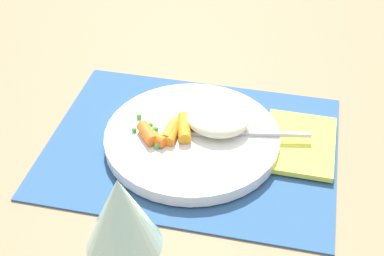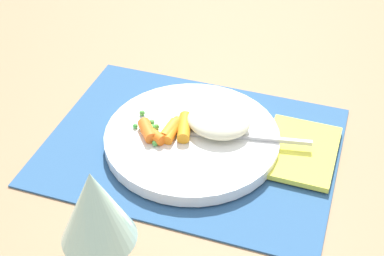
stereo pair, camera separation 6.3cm
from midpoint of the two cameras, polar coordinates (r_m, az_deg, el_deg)
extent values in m
plane|color=#997551|center=(0.79, 2.27, -1.96)|extent=(2.40, 2.40, 0.00)
cube|color=#2D5684|center=(0.79, 2.27, -1.80)|extent=(0.40, 0.30, 0.01)
cylinder|color=white|center=(0.78, 2.30, -1.15)|extent=(0.24, 0.24, 0.02)
ellipsoid|color=beige|center=(0.78, 5.04, 0.66)|extent=(0.09, 0.08, 0.03)
cylinder|color=orange|center=(0.77, 0.05, -0.28)|extent=(0.02, 0.04, 0.02)
cylinder|color=orange|center=(0.77, -2.24, -0.32)|extent=(0.04, 0.04, 0.02)
cylinder|color=orange|center=(0.77, 0.36, -0.31)|extent=(0.02, 0.05, 0.01)
cylinder|color=orange|center=(0.77, 1.62, 0.18)|extent=(0.03, 0.05, 0.02)
cylinder|color=orange|center=(0.76, -1.59, -0.77)|extent=(0.04, 0.03, 0.02)
sphere|color=#52AC3D|center=(0.78, 1.02, -0.04)|extent=(0.01, 0.01, 0.01)
sphere|color=#519F45|center=(0.79, -1.83, 0.58)|extent=(0.01, 0.01, 0.01)
sphere|color=#59A738|center=(0.78, -2.23, -0.20)|extent=(0.01, 0.01, 0.01)
sphere|color=#4FA03E|center=(0.78, 3.02, 0.30)|extent=(0.01, 0.01, 0.01)
sphere|color=#4A972E|center=(0.78, -1.36, 0.05)|extent=(0.01, 0.01, 0.01)
sphere|color=#53B134|center=(0.76, -0.84, -0.99)|extent=(0.01, 0.01, 0.01)
sphere|color=green|center=(0.78, -3.52, 0.12)|extent=(0.01, 0.01, 0.01)
sphere|color=green|center=(0.75, -1.39, -1.62)|extent=(0.01, 0.01, 0.01)
sphere|color=green|center=(0.78, -1.75, -0.04)|extent=(0.01, 0.01, 0.01)
sphere|color=green|center=(0.81, -2.88, 1.46)|extent=(0.01, 0.01, 0.01)
sphere|color=#579330|center=(0.79, 2.34, 0.77)|extent=(0.01, 0.01, 0.01)
cube|color=#BDBDBD|center=(0.77, 1.67, -0.42)|extent=(0.05, 0.02, 0.01)
cube|color=#BDBDBD|center=(0.77, 8.89, -1.09)|extent=(0.15, 0.03, 0.01)
cone|color=#B2E0CC|center=(0.53, -6.52, -8.09)|extent=(0.08, 0.08, 0.09)
cube|color=#EAE54C|center=(0.79, 13.18, -2.37)|extent=(0.10, 0.13, 0.01)
camera|label=1|loc=(0.03, -87.67, 1.90)|focal=52.49mm
camera|label=2|loc=(0.03, 92.33, -1.90)|focal=52.49mm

